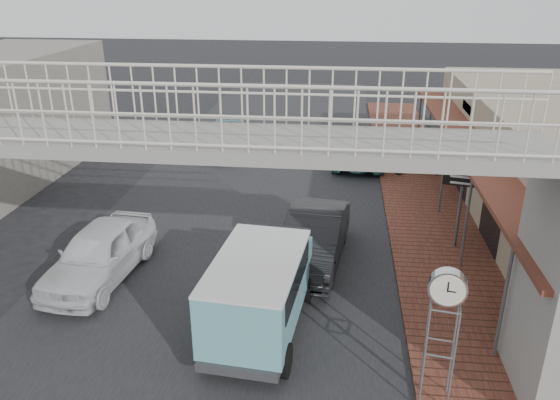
% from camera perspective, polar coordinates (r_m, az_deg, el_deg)
% --- Properties ---
extents(ground, '(120.00, 120.00, 0.00)m').
position_cam_1_polar(ground, '(15.97, -6.20, -7.56)').
color(ground, black).
rests_on(ground, ground).
extents(road_strip, '(10.00, 60.00, 0.01)m').
position_cam_1_polar(road_strip, '(15.97, -6.20, -7.55)').
color(road_strip, black).
rests_on(road_strip, ground).
extents(sidewalk, '(3.00, 40.00, 0.10)m').
position_cam_1_polar(sidewalk, '(18.56, 15.94, -3.69)').
color(sidewalk, brown).
rests_on(sidewalk, ground).
extents(footbridge, '(16.40, 2.40, 6.34)m').
position_cam_1_polar(footbridge, '(11.09, -11.23, -3.55)').
color(footbridge, gray).
rests_on(footbridge, ground).
extents(white_hatchback, '(2.23, 4.64, 1.53)m').
position_cam_1_polar(white_hatchback, '(16.13, -18.36, -5.27)').
color(white_hatchback, silver).
rests_on(white_hatchback, ground).
extents(dark_sedan, '(2.16, 4.83, 1.54)m').
position_cam_1_polar(dark_sedan, '(16.17, 3.56, -3.98)').
color(dark_sedan, black).
rests_on(dark_sedan, ground).
extents(angkot_curb, '(2.62, 5.06, 1.36)m').
position_cam_1_polar(angkot_curb, '(25.21, 8.37, 5.46)').
color(angkot_curb, '#71C0C3').
rests_on(angkot_curb, ground).
extents(angkot_far, '(2.19, 4.30, 1.20)m').
position_cam_1_polar(angkot_far, '(26.36, -5.51, 6.15)').
color(angkot_far, '#66ACB1').
rests_on(angkot_far, ground).
extents(angkot_van, '(2.31, 4.43, 2.09)m').
position_cam_1_polar(angkot_van, '(12.80, -2.14, -8.75)').
color(angkot_van, black).
rests_on(angkot_van, ground).
extents(motorcycle_near, '(1.61, 0.84, 0.81)m').
position_cam_1_polar(motorcycle_near, '(23.96, 14.95, 3.57)').
color(motorcycle_near, black).
rests_on(motorcycle_near, sidewalk).
extents(motorcycle_far, '(1.82, 1.31, 1.08)m').
position_cam_1_polar(motorcycle_far, '(23.72, 11.12, 4.07)').
color(motorcycle_far, black).
rests_on(motorcycle_far, sidewalk).
extents(street_clock, '(0.75, 0.65, 2.93)m').
position_cam_1_polar(street_clock, '(10.64, 17.03, -9.35)').
color(street_clock, '#59595B').
rests_on(street_clock, sidewalk).
extents(arrow_sign, '(1.80, 1.18, 2.98)m').
position_cam_1_polar(arrow_sign, '(17.10, 21.13, 2.33)').
color(arrow_sign, '#59595B').
rests_on(arrow_sign, sidewalk).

